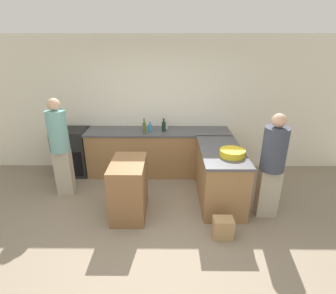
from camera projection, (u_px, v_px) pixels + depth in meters
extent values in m
plane|color=gray|center=(153.00, 237.00, 3.66)|extent=(14.00, 14.00, 0.00)
cube|color=silver|center=(158.00, 105.00, 5.33)|extent=(8.00, 0.06, 2.70)
cube|color=olive|center=(158.00, 153.00, 5.35)|extent=(2.81, 0.62, 0.88)
cube|color=#4C4C51|center=(158.00, 131.00, 5.18)|extent=(2.84, 0.65, 0.04)
cube|color=olive|center=(220.00, 176.00, 4.41)|extent=(0.66, 1.39, 0.88)
cube|color=#4C4C51|center=(222.00, 151.00, 4.24)|extent=(0.69, 1.42, 0.04)
cube|color=black|center=(73.00, 152.00, 5.35)|extent=(0.64, 0.62, 0.92)
cube|color=black|center=(69.00, 164.00, 5.11)|extent=(0.54, 0.01, 0.52)
cube|color=black|center=(70.00, 130.00, 5.18)|extent=(0.59, 0.57, 0.01)
cube|color=brown|center=(129.00, 188.00, 4.03)|extent=(0.51, 0.82, 0.88)
cylinder|color=yellow|center=(232.00, 153.00, 3.98)|extent=(0.38, 0.38, 0.10)
cylinder|color=#475B1E|center=(144.00, 128.00, 4.97)|extent=(0.06, 0.06, 0.21)
cylinder|color=#475B1E|center=(144.00, 121.00, 4.91)|extent=(0.03, 0.03, 0.08)
cylinder|color=#338CBF|center=(150.00, 128.00, 5.10)|extent=(0.08, 0.08, 0.14)
cylinder|color=#338CBF|center=(150.00, 123.00, 5.06)|extent=(0.03, 0.03, 0.05)
cylinder|color=black|center=(164.00, 127.00, 5.09)|extent=(0.07, 0.07, 0.19)
cylinder|color=black|center=(164.00, 120.00, 5.04)|extent=(0.03, 0.03, 0.07)
cylinder|color=silver|center=(167.00, 124.00, 5.25)|extent=(0.06, 0.06, 0.20)
cylinder|color=silver|center=(167.00, 117.00, 5.20)|extent=(0.03, 0.03, 0.08)
cube|color=#ADA38E|center=(64.00, 173.00, 4.59)|extent=(0.28, 0.17, 0.83)
cylinder|color=#6BA39E|center=(58.00, 131.00, 4.31)|extent=(0.32, 0.32, 0.70)
sphere|color=tan|center=(53.00, 104.00, 4.14)|extent=(0.20, 0.20, 0.20)
cube|color=#ADA38E|center=(267.00, 193.00, 4.01)|extent=(0.31, 0.19, 0.78)
cylinder|color=#383D4C|center=(274.00, 149.00, 3.75)|extent=(0.35, 0.35, 0.65)
sphere|color=tan|center=(279.00, 121.00, 3.59)|extent=(0.20, 0.20, 0.20)
cube|color=#A88456|center=(223.00, 228.00, 3.61)|extent=(0.27, 0.20, 0.30)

